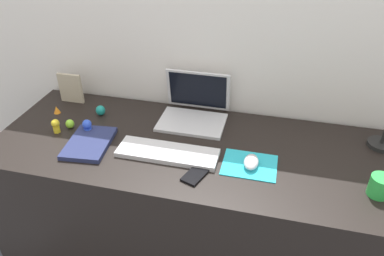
# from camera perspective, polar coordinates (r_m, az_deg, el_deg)

# --- Properties ---
(back_wall) EXTENTS (2.96, 0.05, 1.52)m
(back_wall) POSITION_cam_1_polar(r_m,az_deg,el_deg) (1.84, 3.60, 4.09)
(back_wall) COLOR silver
(back_wall) RESTS_ON ground_plane
(desk) EXTENTS (1.76, 0.65, 0.74)m
(desk) POSITION_cam_1_polar(r_m,az_deg,el_deg) (1.79, 0.91, -12.58)
(desk) COLOR black
(desk) RESTS_ON ground_plane
(laptop) EXTENTS (0.30, 0.25, 0.21)m
(laptop) POSITION_cam_1_polar(r_m,az_deg,el_deg) (1.72, 0.41, 3.12)
(laptop) COLOR silver
(laptop) RESTS_ON desk
(keyboard) EXTENTS (0.41, 0.13, 0.02)m
(keyboard) POSITION_cam_1_polar(r_m,az_deg,el_deg) (1.50, -3.77, -3.83)
(keyboard) COLOR silver
(keyboard) RESTS_ON desk
(mousepad) EXTENTS (0.21, 0.17, 0.00)m
(mousepad) POSITION_cam_1_polar(r_m,az_deg,el_deg) (1.47, 8.85, -5.64)
(mousepad) COLOR #28B7CC
(mousepad) RESTS_ON desk
(mouse) EXTENTS (0.06, 0.10, 0.03)m
(mouse) POSITION_cam_1_polar(r_m,az_deg,el_deg) (1.45, 9.10, -5.18)
(mouse) COLOR silver
(mouse) RESTS_ON mousepad
(cell_phone) EXTENTS (0.10, 0.14, 0.01)m
(cell_phone) POSITION_cam_1_polar(r_m,az_deg,el_deg) (1.40, 0.69, -7.05)
(cell_phone) COLOR black
(cell_phone) RESTS_ON desk
(notebook_pad) EXTENTS (0.19, 0.26, 0.02)m
(notebook_pad) POSITION_cam_1_polar(r_m,az_deg,el_deg) (1.61, -15.55, -2.25)
(notebook_pad) COLOR navy
(notebook_pad) RESTS_ON desk
(picture_frame) EXTENTS (0.12, 0.02, 0.15)m
(picture_frame) POSITION_cam_1_polar(r_m,az_deg,el_deg) (1.94, -18.17, 5.84)
(picture_frame) COLOR #B2A58C
(picture_frame) RESTS_ON desk
(coffee_mug) EXTENTS (0.08, 0.08, 0.08)m
(coffee_mug) POSITION_cam_1_polar(r_m,az_deg,el_deg) (1.46, 26.96, -7.97)
(coffee_mug) COLOR green
(coffee_mug) RESTS_ON desk
(toy_figurine_orange) EXTENTS (0.03, 0.03, 0.04)m
(toy_figurine_orange) POSITION_cam_1_polar(r_m,az_deg,el_deg) (1.89, -20.11, 2.67)
(toy_figurine_orange) COLOR orange
(toy_figurine_orange) RESTS_ON desk
(toy_figurine_teal) EXTENTS (0.04, 0.04, 0.05)m
(toy_figurine_teal) POSITION_cam_1_polar(r_m,az_deg,el_deg) (1.81, -13.91, 2.65)
(toy_figurine_teal) COLOR teal
(toy_figurine_teal) RESTS_ON desk
(toy_figurine_yellow) EXTENTS (0.04, 0.04, 0.06)m
(toy_figurine_yellow) POSITION_cam_1_polar(r_m,az_deg,el_deg) (1.73, -20.24, 0.39)
(toy_figurine_yellow) COLOR yellow
(toy_figurine_yellow) RESTS_ON desk
(toy_figurine_blue) EXTENTS (0.04, 0.04, 0.07)m
(toy_figurine_blue) POSITION_cam_1_polar(r_m,az_deg,el_deg) (1.68, -15.83, 0.29)
(toy_figurine_blue) COLOR blue
(toy_figurine_blue) RESTS_ON desk
(toy_figurine_lime) EXTENTS (0.04, 0.04, 0.04)m
(toy_figurine_lime) POSITION_cam_1_polar(r_m,az_deg,el_deg) (1.75, -18.29, 0.61)
(toy_figurine_lime) COLOR #8CDB33
(toy_figurine_lime) RESTS_ON desk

